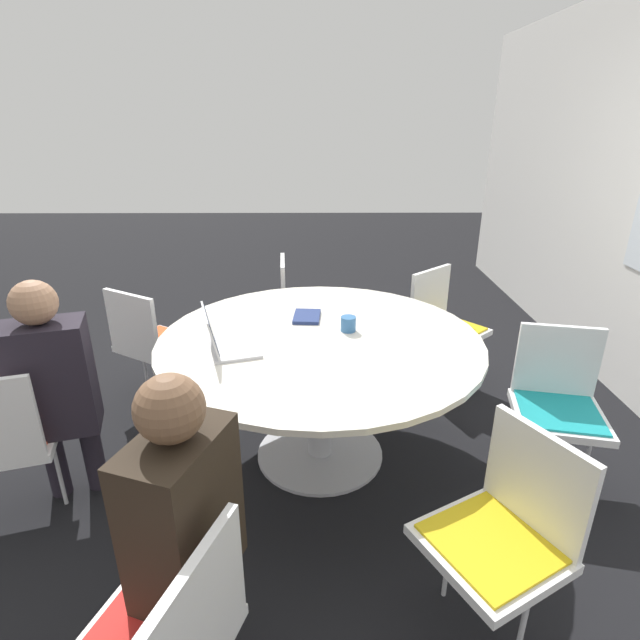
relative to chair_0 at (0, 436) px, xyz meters
The scene contains 13 objects.
ground_plane 1.63m from the chair_0, 109.30° to the left, with size 16.00×16.00×0.00m, color black.
conference_table 1.55m from the chair_0, 109.30° to the left, with size 1.72×1.72×0.75m.
chair_0 is the anchor object (origin of this frame).
chair_2 2.18m from the chair_0, 75.33° to the left, with size 0.59×0.58×0.84m.
chair_3 2.71m from the chair_0, 96.80° to the left, with size 0.50×0.52×0.84m.
chair_4 2.73m from the chair_0, 120.60° to the left, with size 0.61×0.61×0.84m.
chair_5 2.19m from the chair_0, 143.10° to the left, with size 0.47×0.45×0.84m.
chair_6 1.14m from the chair_0, 162.03° to the left, with size 0.58×0.59×0.84m.
person_0 0.32m from the chair_0, 125.74° to the left, with size 0.33×0.41×1.19m.
person_1 1.26m from the chair_0, 54.85° to the left, with size 0.41×0.34×1.19m.
laptop 1.09m from the chair_0, 110.50° to the left, with size 0.38×0.34×0.21m.
spiral_notebook 1.62m from the chair_0, 119.58° to the left, with size 0.22×0.16×0.02m.
coffee_cup 1.75m from the chair_0, 110.32° to the left, with size 0.08×0.08×0.08m.
Camera 1 is at (2.42, -0.02, 1.84)m, focal length 28.00 mm.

